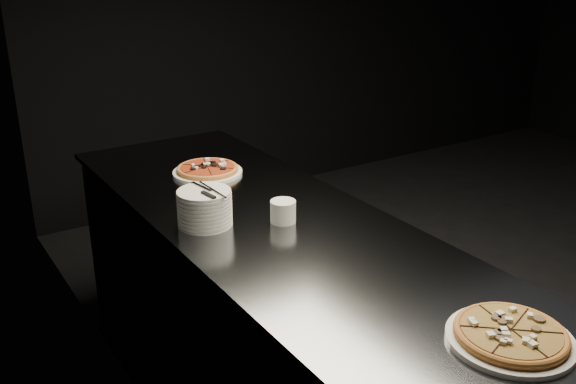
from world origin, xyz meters
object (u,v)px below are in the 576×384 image
counter (289,346)px  pizza_mushroom (510,335)px  plate_stack (205,208)px  cutlery (208,191)px  pizza_tomato (208,170)px  ramekin (283,211)px

counter → pizza_mushroom: pizza_mushroom is taller
counter → plate_stack: plate_stack is taller
pizza_mushroom → cutlery: size_ratio=1.76×
pizza_tomato → cutlery: cutlery is taller
plate_stack → ramekin: 0.27m
plate_stack → cutlery: bearing=-62.4°
cutlery → pizza_mushroom: bearing=-81.2°
counter → cutlery: size_ratio=12.49×
counter → cutlery: 0.64m
pizza_mushroom → plate_stack: size_ratio=1.89×
counter → ramekin: size_ratio=27.80×
pizza_mushroom → pizza_tomato: pizza_mushroom is taller
plate_stack → counter: bearing=-41.4°
plate_stack → pizza_tomato: bearing=63.0°
pizza_tomato → pizza_mushroom: bearing=-87.2°
ramekin → cutlery: bearing=154.1°
pizza_mushroom → cutlery: (-0.30, 1.01, 0.11)m
cutlery → ramekin: 0.27m
counter → ramekin: ramekin is taller
counter → plate_stack: bearing=138.6°
pizza_tomato → ramekin: ramekin is taller
pizza_tomato → plate_stack: size_ratio=1.67×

